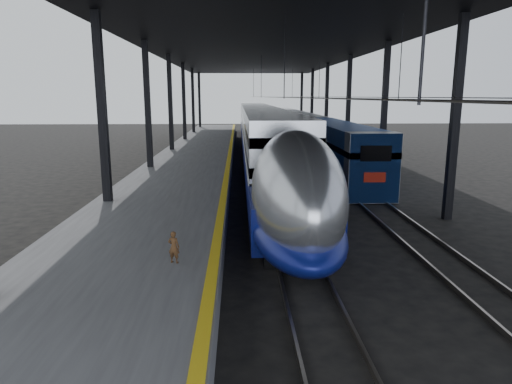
{
  "coord_description": "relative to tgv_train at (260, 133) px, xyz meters",
  "views": [
    {
      "loc": [
        0.02,
        -15.0,
        5.54
      ],
      "look_at": [
        0.67,
        1.84,
        2.0
      ],
      "focal_mm": 32.0,
      "sensor_mm": 36.0,
      "label": 1
    }
  ],
  "objects": [
    {
      "name": "second_train",
      "position": [
        5.0,
        7.32,
        -0.26
      ],
      "size": [
        2.7,
        56.05,
        3.72
      ],
      "color": "navy",
      "rests_on": "ground"
    },
    {
      "name": "canopy",
      "position": [
        -0.1,
        -7.8,
        6.97
      ],
      "size": [
        18.0,
        75.0,
        9.47
      ],
      "color": "black",
      "rests_on": "ground"
    },
    {
      "name": "yellow_strip",
      "position": [
        -2.7,
        -7.8,
        -1.14
      ],
      "size": [
        0.3,
        80.0,
        0.01
      ],
      "primitive_type": "cube",
      "color": "gold",
      "rests_on": "platform"
    },
    {
      "name": "platform",
      "position": [
        -5.5,
        -7.8,
        -1.65
      ],
      "size": [
        6.0,
        80.0,
        1.0
      ],
      "primitive_type": "cube",
      "color": "#4C4C4F",
      "rests_on": "ground"
    },
    {
      "name": "child",
      "position": [
        -3.79,
        -30.69,
        -0.69
      ],
      "size": [
        0.38,
        0.31,
        0.91
      ],
      "primitive_type": "imported",
      "rotation": [
        0.0,
        0.0,
        2.82
      ],
      "color": "#4F321A",
      "rests_on": "platform"
    },
    {
      "name": "tgv_train",
      "position": [
        0.0,
        0.0,
        0.0
      ],
      "size": [
        3.2,
        65.2,
        4.59
      ],
      "color": "#B4B7BB",
      "rests_on": "ground"
    },
    {
      "name": "ground",
      "position": [
        -2.0,
        -27.8,
        -2.15
      ],
      "size": [
        160.0,
        160.0,
        0.0
      ],
      "primitive_type": "plane",
      "color": "black",
      "rests_on": "ground"
    },
    {
      "name": "rails",
      "position": [
        2.5,
        -7.8,
        -2.07
      ],
      "size": [
        6.52,
        80.0,
        0.16
      ],
      "color": "slate",
      "rests_on": "ground"
    }
  ]
}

